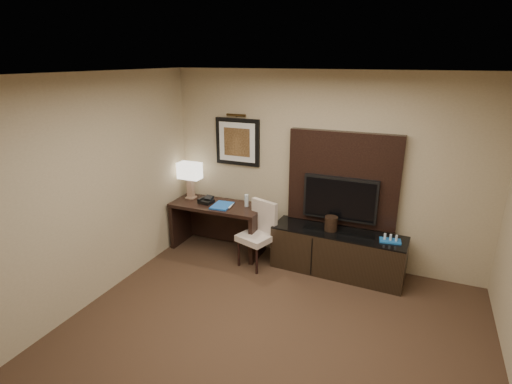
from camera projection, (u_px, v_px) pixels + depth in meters
The scene contains 18 objects.
floor at pixel (251, 371), 3.82m from camera, with size 4.50×5.00×0.01m, color #362318.
ceiling at pixel (250, 77), 2.96m from camera, with size 4.50×5.00×0.01m, color silver.
wall_back at pixel (323, 170), 5.57m from camera, with size 4.50×0.01×2.70m, color tan.
wall_left at pixel (56, 206), 4.22m from camera, with size 0.01×5.00×2.70m, color tan.
desk at pixel (218, 227), 6.13m from camera, with size 1.39×0.60×0.75m, color black.
credenza at pixel (337, 252), 5.47m from camera, with size 1.79×0.50×0.61m, color black.
tv_wall_panel at pixel (343, 179), 5.43m from camera, with size 1.50×0.12×1.30m, color black.
tv at pixel (340, 199), 5.42m from camera, with size 1.00×0.08×0.60m, color black.
artwork at pixel (238, 142), 5.93m from camera, with size 0.70×0.04×0.70m, color black.
picture_light at pixel (236, 115), 5.77m from camera, with size 0.04×0.04×0.30m, color #432F15.
desk_chair at pixel (256, 237), 5.61m from camera, with size 0.43×0.49×0.89m, color beige, non-canonical shape.
table_lamp at pixel (190, 181), 6.18m from camera, with size 0.35×0.20×0.57m, color tan, non-canonical shape.
desk_phone at pixel (206, 200), 6.04m from camera, with size 0.20×0.18×0.10m, color black, non-canonical shape.
blue_folder at pixel (222, 206), 5.92m from camera, with size 0.26×0.35×0.02m, color #1B55B0.
book at pixel (221, 198), 5.91m from camera, with size 0.17×0.02×0.23m, color #C1AE98.
water_bottle at pixel (247, 200), 5.89m from camera, with size 0.06×0.06×0.18m, color silver.
ice_bucket at pixel (331, 223), 5.39m from camera, with size 0.18×0.18×0.20m, color black.
minibar_tray at pixel (391, 238), 5.07m from camera, with size 0.26×0.16×0.09m, color #1A5EAC, non-canonical shape.
Camera 1 is at (1.24, -2.81, 2.84)m, focal length 28.00 mm.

